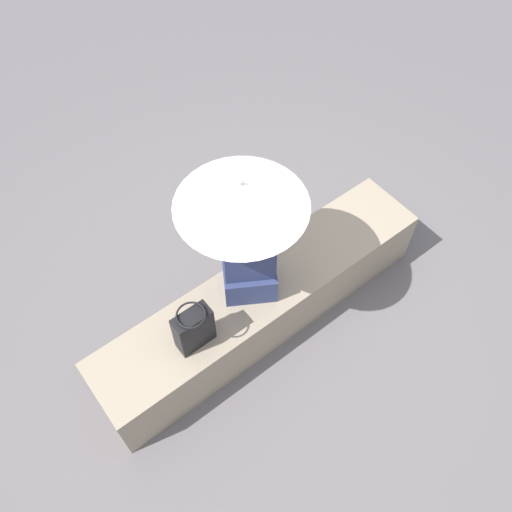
# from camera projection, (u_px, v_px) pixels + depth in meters

# --- Properties ---
(ground_plane) EXTENTS (14.00, 14.00, 0.00)m
(ground_plane) POSITION_uv_depth(u_px,v_px,m) (262.00, 318.00, 4.08)
(ground_plane) COLOR #605B5E
(stone_bench) EXTENTS (2.55, 0.52, 0.47)m
(stone_bench) POSITION_uv_depth(u_px,v_px,m) (262.00, 302.00, 3.88)
(stone_bench) COLOR gray
(stone_bench) RESTS_ON ground
(person_seated) EXTENTS (0.50, 0.42, 0.90)m
(person_seated) POSITION_uv_depth(u_px,v_px,m) (249.00, 253.00, 3.37)
(person_seated) COLOR navy
(person_seated) RESTS_ON stone_bench
(parasol) EXTENTS (0.78, 0.78, 1.01)m
(parasol) POSITION_uv_depth(u_px,v_px,m) (241.00, 195.00, 2.98)
(parasol) COLOR #B7B7BC
(parasol) RESTS_ON stone_bench
(handbag_black) EXTENTS (0.24, 0.18, 0.34)m
(handbag_black) POSITION_uv_depth(u_px,v_px,m) (194.00, 329.00, 3.31)
(handbag_black) COLOR black
(handbag_black) RESTS_ON stone_bench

